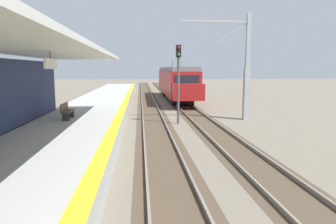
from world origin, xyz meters
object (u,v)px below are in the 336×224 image
approaching_train (176,81)px  rail_signal_post (178,76)px  catenary_pylon_far_side (243,70)px  platform_bench (67,111)px

approaching_train → rail_signal_post: bearing=-96.2°
catenary_pylon_far_side → approaching_train: bearing=101.2°
rail_signal_post → platform_bench: bearing=-155.2°
rail_signal_post → catenary_pylon_far_side: bearing=13.5°
catenary_pylon_far_side → platform_bench: catenary_pylon_far_side is taller
approaching_train → catenary_pylon_far_side: 15.57m
rail_signal_post → platform_bench: 7.48m
catenary_pylon_far_side → platform_bench: size_ratio=4.69×
rail_signal_post → catenary_pylon_far_side: 4.92m
catenary_pylon_far_side → platform_bench: bearing=-159.8°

